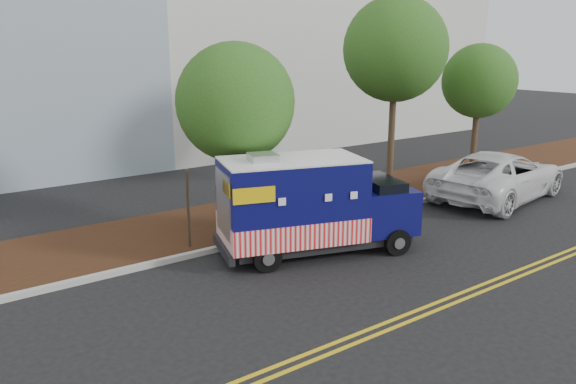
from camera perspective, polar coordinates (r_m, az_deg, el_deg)
ground at (r=15.90m, az=0.43°, el=-6.27°), size 120.00×120.00×0.00m
curb at (r=16.95m, az=-2.38°, el=-4.65°), size 120.00×0.18×0.15m
mulch_strip at (r=18.65m, az=-5.96°, el=-2.90°), size 120.00×4.00×0.15m
centerline_near at (r=12.88m, az=12.48°, el=-11.85°), size 120.00×0.10×0.01m
centerline_far at (r=12.74m, az=13.33°, el=-12.23°), size 120.00×0.10×0.01m
tree_b at (r=17.03m, az=-5.36°, el=9.01°), size 3.58×3.58×5.82m
tree_c at (r=22.55m, az=10.86°, el=14.03°), size 4.03×4.03×7.55m
tree_d at (r=25.81m, az=18.85°, el=10.59°), size 3.16×3.16×5.78m
sign_post at (r=15.92m, az=-10.11°, el=-1.91°), size 0.06×0.06×2.40m
food_truck at (r=15.53m, az=2.11°, el=-1.62°), size 5.89×3.56×2.93m
white_car at (r=22.71m, az=20.64°, el=1.58°), size 6.88×3.96×1.81m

